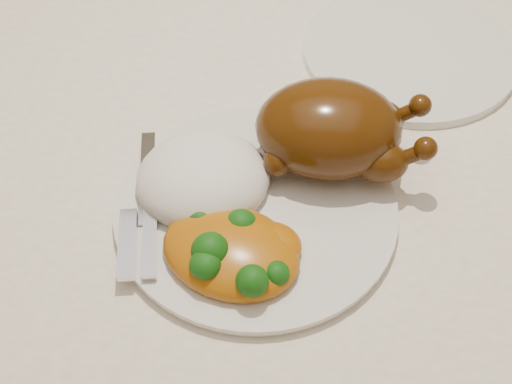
# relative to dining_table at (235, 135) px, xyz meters

# --- Properties ---
(floor) EXTENTS (4.00, 4.00, 0.00)m
(floor) POSITION_rel_dining_table_xyz_m (0.00, 0.00, -0.67)
(floor) COLOR #4F301B
(floor) RESTS_ON ground
(dining_table) EXTENTS (1.60, 0.90, 0.76)m
(dining_table) POSITION_rel_dining_table_xyz_m (0.00, 0.00, 0.00)
(dining_table) COLOR brown
(dining_table) RESTS_ON floor
(tablecloth) EXTENTS (1.73, 1.03, 0.18)m
(tablecloth) POSITION_rel_dining_table_xyz_m (0.00, 0.00, 0.07)
(tablecloth) COLOR beige
(tablecloth) RESTS_ON dining_table
(dinner_plate) EXTENTS (0.27, 0.27, 0.01)m
(dinner_plate) POSITION_rel_dining_table_xyz_m (0.05, -0.20, 0.11)
(dinner_plate) COLOR silver
(dinner_plate) RESTS_ON tablecloth
(side_plate) EXTENTS (0.25, 0.25, 0.01)m
(side_plate) POSITION_rel_dining_table_xyz_m (0.19, 0.05, 0.11)
(side_plate) COLOR silver
(side_plate) RESTS_ON tablecloth
(roast_chicken) EXTENTS (0.17, 0.11, 0.09)m
(roast_chicken) POSITION_rel_dining_table_xyz_m (0.11, -0.13, 0.15)
(roast_chicken) COLOR #4C2808
(roast_chicken) RESTS_ON dinner_plate
(rice_mound) EXTENTS (0.15, 0.14, 0.06)m
(rice_mound) POSITION_rel_dining_table_xyz_m (-0.00, -0.18, 0.13)
(rice_mound) COLOR white
(rice_mound) RESTS_ON dinner_plate
(mac_and_cheese) EXTENTS (0.14, 0.13, 0.05)m
(mac_and_cheese) POSITION_rel_dining_table_xyz_m (0.04, -0.26, 0.12)
(mac_and_cheese) COLOR #BF6C0C
(mac_and_cheese) RESTS_ON dinner_plate
(cutlery) EXTENTS (0.05, 0.17, 0.01)m
(cutlery) POSITION_rel_dining_table_xyz_m (-0.05, -0.23, 0.12)
(cutlery) COLOR silver
(cutlery) RESTS_ON dinner_plate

